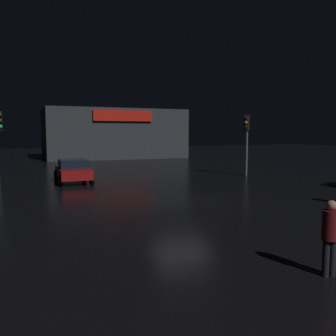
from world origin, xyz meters
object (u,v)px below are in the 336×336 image
(car_near, at_px, (73,170))
(traffic_signal_cross_right, at_px, (247,133))
(pedestrian, at_px, (330,233))
(store_building, at_px, (113,134))

(car_near, bearing_deg, traffic_signal_cross_right, -6.77)
(traffic_signal_cross_right, relative_size, pedestrian, 2.61)
(traffic_signal_cross_right, relative_size, car_near, 1.02)
(store_building, height_order, car_near, store_building)
(store_building, bearing_deg, car_near, -109.94)
(traffic_signal_cross_right, bearing_deg, pedestrian, -119.20)
(traffic_signal_cross_right, distance_m, pedestrian, 17.38)
(pedestrian, bearing_deg, store_building, 82.88)
(traffic_signal_cross_right, height_order, pedestrian, traffic_signal_cross_right)
(traffic_signal_cross_right, bearing_deg, store_building, 99.69)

